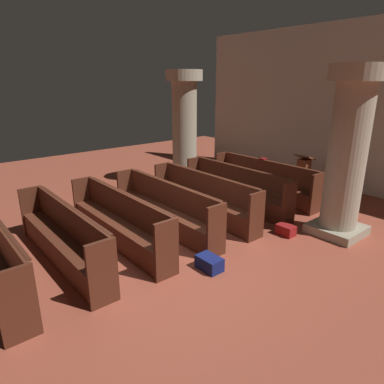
% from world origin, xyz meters
% --- Properties ---
extents(ground_plane, '(19.20, 19.20, 0.00)m').
position_xyz_m(ground_plane, '(0.00, 0.00, 0.00)').
color(ground_plane, '#9E4733').
extents(back_wall, '(10.00, 0.16, 4.50)m').
position_xyz_m(back_wall, '(0.00, 6.08, 2.25)').
color(back_wall, silver).
rests_on(back_wall, ground).
extents(pew_row_0, '(3.16, 0.46, 0.98)m').
position_xyz_m(pew_row_0, '(-0.66, 3.65, 0.51)').
color(pew_row_0, '#562819').
rests_on(pew_row_0, ground).
extents(pew_row_1, '(3.16, 0.46, 0.98)m').
position_xyz_m(pew_row_1, '(-0.66, 2.58, 0.51)').
color(pew_row_1, '#562819').
rests_on(pew_row_1, ground).
extents(pew_row_2, '(3.16, 0.47, 0.98)m').
position_xyz_m(pew_row_2, '(-0.66, 1.52, 0.51)').
color(pew_row_2, '#562819').
rests_on(pew_row_2, ground).
extents(pew_row_3, '(3.16, 0.46, 0.98)m').
position_xyz_m(pew_row_3, '(-0.66, 0.45, 0.51)').
color(pew_row_3, '#562819').
rests_on(pew_row_3, ground).
extents(pew_row_4, '(3.16, 0.46, 0.98)m').
position_xyz_m(pew_row_4, '(-0.66, -0.61, 0.51)').
color(pew_row_4, '#562819').
rests_on(pew_row_4, ground).
extents(pew_row_5, '(3.16, 0.47, 0.98)m').
position_xyz_m(pew_row_5, '(-0.66, -1.68, 0.51)').
color(pew_row_5, '#562819').
rests_on(pew_row_5, ground).
extents(pillar_aisle_side, '(1.03, 1.03, 3.27)m').
position_xyz_m(pillar_aisle_side, '(1.76, 3.00, 1.70)').
color(pillar_aisle_side, '#9F967E').
rests_on(pillar_aisle_side, ground).
extents(pillar_far_side, '(1.03, 1.03, 3.27)m').
position_xyz_m(pillar_far_side, '(-3.04, 2.89, 1.70)').
color(pillar_far_side, '#9F967E').
rests_on(pillar_far_side, ground).
extents(lectern, '(0.48, 0.45, 1.08)m').
position_xyz_m(lectern, '(-0.22, 4.79, 0.45)').
color(lectern, brown).
rests_on(lectern, ground).
extents(hymn_book, '(0.16, 0.18, 0.04)m').
position_xyz_m(hymn_book, '(-0.86, 3.83, 0.99)').
color(hymn_book, maroon).
rests_on(hymn_book, pew_row_0).
extents(kneeler_box_red, '(0.36, 0.24, 0.21)m').
position_xyz_m(kneeler_box_red, '(1.14, 2.14, 0.11)').
color(kneeler_box_red, maroon).
rests_on(kneeler_box_red, ground).
extents(kneeler_box_navy, '(0.43, 0.28, 0.23)m').
position_xyz_m(kneeler_box_navy, '(1.12, 0.05, 0.11)').
color(kneeler_box_navy, navy).
rests_on(kneeler_box_navy, ground).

